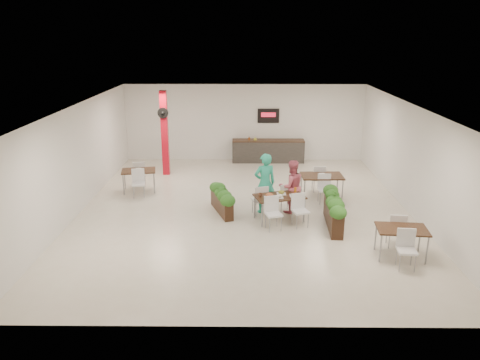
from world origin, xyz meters
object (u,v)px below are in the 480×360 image
service_counter (268,150)px  side_table_a (139,174)px  main_table (279,200)px  side_table_c (402,233)px  side_table_b (322,178)px  planter_left (222,197)px  planter_right (334,209)px  diner_man (265,183)px  diner_woman (291,187)px  red_column (165,132)px

service_counter → side_table_a: size_ratio=1.80×
main_table → side_table_c: 3.61m
side_table_b → planter_left: bearing=-157.4°
service_counter → planter_right: service_counter is taller
diner_man → planter_right: (1.89, -1.08, -0.41)m
service_counter → planter_left: size_ratio=1.84×
planter_right → side_table_a: planter_right is taller
planter_left → planter_right: bearing=-17.8°
planter_left → diner_woman: bearing=1.5°
side_table_a → side_table_c: 8.86m
main_table → side_table_b: size_ratio=1.17×
planter_left → side_table_b: bearing=23.9°
diner_man → side_table_c: 4.35m
service_counter → planter_right: (1.51, -6.88, 0.01)m
red_column → main_table: (4.01, -4.60, -1.01)m
red_column → side_table_c: size_ratio=1.94×
planter_left → side_table_c: (4.47, -2.91, 0.14)m
side_table_b → diner_woman: bearing=-130.8°
service_counter → planter_right: bearing=-77.6°
side_table_a → planter_right: bearing=-36.4°
service_counter → diner_man: service_counter is taller
diner_man → side_table_a: diner_man is taller
planter_left → side_table_a: 3.53m
side_table_b → side_table_c: bearing=-75.4°
service_counter → diner_woman: bearing=-85.9°
red_column → service_counter: 4.56m
diner_woman → side_table_b: 1.80m
red_column → planter_right: size_ratio=1.57×
planter_left → main_table: bearing=-19.7°
diner_woman → side_table_b: size_ratio=1.00×
main_table → diner_woman: (0.41, 0.66, 0.18)m
main_table → side_table_a: (-4.62, 2.57, -0.01)m
planter_left → planter_right: planter_right is taller
diner_woman → planter_right: 1.56m
diner_woman → side_table_b: bearing=-146.5°
red_column → diner_man: 5.40m
side_table_a → diner_man: bearing=-34.7°
diner_man → side_table_b: bearing=-161.6°
red_column → side_table_b: size_ratio=1.96×
red_column → service_counter: size_ratio=1.07×
main_table → planter_right: size_ratio=0.94×
service_counter → diner_man: size_ratio=1.64×
side_table_b → side_table_c: (1.24, -4.34, -0.02)m
service_counter → planter_left: 6.09m
service_counter → diner_woman: size_ratio=1.84×
diner_woman → side_table_b: (1.14, 1.38, -0.17)m
red_column → side_table_a: 2.35m
side_table_a → red_column: bearing=63.0°
red_column → planter_right: red_column is taller
side_table_b → side_table_c: 4.51m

